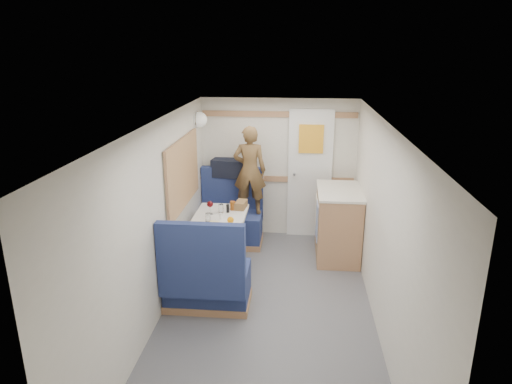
# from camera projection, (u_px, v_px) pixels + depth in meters

# --- Properties ---
(floor) EXTENTS (4.50, 4.50, 0.00)m
(floor) POSITION_uv_depth(u_px,v_px,m) (267.00, 317.00, 4.72)
(floor) COLOR #515156
(floor) RESTS_ON ground
(ceiling) EXTENTS (4.50, 4.50, 0.00)m
(ceiling) POSITION_uv_depth(u_px,v_px,m) (268.00, 125.00, 4.11)
(ceiling) COLOR silver
(ceiling) RESTS_ON wall_back
(wall_back) EXTENTS (2.20, 0.02, 2.00)m
(wall_back) POSITION_uv_depth(u_px,v_px,m) (278.00, 169.00, 6.55)
(wall_back) COLOR silver
(wall_back) RESTS_ON floor
(wall_left) EXTENTS (0.02, 4.50, 2.00)m
(wall_left) POSITION_uv_depth(u_px,v_px,m) (157.00, 224.00, 4.51)
(wall_left) COLOR silver
(wall_left) RESTS_ON floor
(wall_right) EXTENTS (0.02, 4.50, 2.00)m
(wall_right) POSITION_uv_depth(u_px,v_px,m) (383.00, 232.00, 4.32)
(wall_right) COLOR silver
(wall_right) RESTS_ON floor
(oak_trim_low) EXTENTS (2.15, 0.02, 0.08)m
(oak_trim_low) POSITION_uv_depth(u_px,v_px,m) (278.00, 179.00, 6.57)
(oak_trim_low) COLOR #A07548
(oak_trim_low) RESTS_ON wall_back
(oak_trim_high) EXTENTS (2.15, 0.02, 0.08)m
(oak_trim_high) POSITION_uv_depth(u_px,v_px,m) (279.00, 114.00, 6.29)
(oak_trim_high) COLOR #A07548
(oak_trim_high) RESTS_ON wall_back
(side_window) EXTENTS (0.04, 1.30, 0.72)m
(side_window) POSITION_uv_depth(u_px,v_px,m) (182.00, 173.00, 5.38)
(side_window) COLOR #979D85
(side_window) RESTS_ON wall_left
(rear_door) EXTENTS (0.62, 0.12, 1.86)m
(rear_door) POSITION_uv_depth(u_px,v_px,m) (310.00, 172.00, 6.49)
(rear_door) COLOR white
(rear_door) RESTS_ON wall_back
(dinette_table) EXTENTS (0.62, 0.92, 0.72)m
(dinette_table) POSITION_uv_depth(u_px,v_px,m) (220.00, 228.00, 5.55)
(dinette_table) COLOR white
(dinette_table) RESTS_ON floor
(bench_far) EXTENTS (0.90, 0.59, 1.05)m
(bench_far) POSITION_uv_depth(u_px,v_px,m) (231.00, 222.00, 6.45)
(bench_far) COLOR #162649
(bench_far) RESTS_ON floor
(bench_near) EXTENTS (0.90, 0.59, 1.05)m
(bench_near) POSITION_uv_depth(u_px,v_px,m) (207.00, 282.00, 4.81)
(bench_near) COLOR #162649
(bench_near) RESTS_ON floor
(ledge) EXTENTS (0.90, 0.14, 0.04)m
(ledge) POSITION_uv_depth(u_px,v_px,m) (232.00, 178.00, 6.52)
(ledge) COLOR #A07548
(ledge) RESTS_ON bench_far
(dome_light) EXTENTS (0.20, 0.20, 0.20)m
(dome_light) POSITION_uv_depth(u_px,v_px,m) (199.00, 120.00, 6.03)
(dome_light) COLOR white
(dome_light) RESTS_ON wall_left
(galley_counter) EXTENTS (0.57, 0.92, 0.92)m
(galley_counter) POSITION_uv_depth(u_px,v_px,m) (338.00, 223.00, 5.97)
(galley_counter) COLOR #A07548
(galley_counter) RESTS_ON floor
(person) EXTENTS (0.45, 0.30, 1.23)m
(person) POSITION_uv_depth(u_px,v_px,m) (250.00, 170.00, 6.21)
(person) COLOR brown
(person) RESTS_ON bench_far
(duffel_bag) EXTENTS (0.55, 0.32, 0.25)m
(duffel_bag) POSITION_uv_depth(u_px,v_px,m) (231.00, 168.00, 6.48)
(duffel_bag) COLOR black
(duffel_bag) RESTS_ON ledge
(tray) EXTENTS (0.37, 0.44, 0.02)m
(tray) POSITION_uv_depth(u_px,v_px,m) (224.00, 226.00, 5.16)
(tray) COLOR white
(tray) RESTS_ON dinette_table
(orange_fruit) EXTENTS (0.08, 0.08, 0.08)m
(orange_fruit) POSITION_uv_depth(u_px,v_px,m) (230.00, 220.00, 5.22)
(orange_fruit) COLOR orange
(orange_fruit) RESTS_ON tray
(cheese_block) EXTENTS (0.11, 0.08, 0.03)m
(cheese_block) POSITION_uv_depth(u_px,v_px,m) (214.00, 223.00, 5.19)
(cheese_block) COLOR #D4C27A
(cheese_block) RESTS_ON tray
(wine_glass) EXTENTS (0.08, 0.08, 0.17)m
(wine_glass) POSITION_uv_depth(u_px,v_px,m) (210.00, 205.00, 5.52)
(wine_glass) COLOR white
(wine_glass) RESTS_ON dinette_table
(tumbler_left) EXTENTS (0.06, 0.06, 0.10)m
(tumbler_left) POSITION_uv_depth(u_px,v_px,m) (208.00, 217.00, 5.32)
(tumbler_left) COLOR white
(tumbler_left) RESTS_ON dinette_table
(tumbler_right) EXTENTS (0.06, 0.06, 0.10)m
(tumbler_right) POSITION_uv_depth(u_px,v_px,m) (221.00, 209.00, 5.61)
(tumbler_right) COLOR white
(tumbler_right) RESTS_ON dinette_table
(beer_glass) EXTENTS (0.07, 0.07, 0.11)m
(beer_glass) POSITION_uv_depth(u_px,v_px,m) (233.00, 206.00, 5.69)
(beer_glass) COLOR #8E4714
(beer_glass) RESTS_ON dinette_table
(pepper_grinder) EXTENTS (0.04, 0.04, 0.10)m
(pepper_grinder) POSITION_uv_depth(u_px,v_px,m) (228.00, 208.00, 5.61)
(pepper_grinder) COLOR black
(pepper_grinder) RESTS_ON dinette_table
(salt_grinder) EXTENTS (0.04, 0.04, 0.09)m
(salt_grinder) POSITION_uv_depth(u_px,v_px,m) (221.00, 217.00, 5.35)
(salt_grinder) COLOR white
(salt_grinder) RESTS_ON dinette_table
(bread_loaf) EXTENTS (0.15, 0.24, 0.09)m
(bread_loaf) POSITION_uv_depth(u_px,v_px,m) (241.00, 205.00, 5.75)
(bread_loaf) COLOR brown
(bread_loaf) RESTS_ON dinette_table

